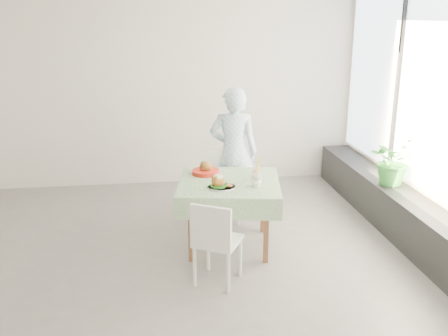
{
  "coord_description": "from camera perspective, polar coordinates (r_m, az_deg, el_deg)",
  "views": [
    {
      "loc": [
        0.05,
        -4.75,
        2.41
      ],
      "look_at": [
        0.76,
        0.24,
        0.87
      ],
      "focal_mm": 40.0,
      "sensor_mm": 36.0,
      "label": 1
    }
  ],
  "objects": [
    {
      "name": "main_dish",
      "position": [
        5.05,
        -0.5,
        -1.78
      ],
      "size": [
        0.3,
        0.3,
        0.15
      ],
      "color": "white",
      "rests_on": "cafe_table"
    },
    {
      "name": "juice_cup_orange",
      "position": [
        5.34,
        3.76,
        -0.62
      ],
      "size": [
        0.09,
        0.09,
        0.26
      ],
      "color": "white",
      "rests_on": "cafe_table"
    },
    {
      "name": "diner",
      "position": [
        6.13,
        1.1,
        1.8
      ],
      "size": [
        0.66,
        0.5,
        1.62
      ],
      "primitive_type": "imported",
      "rotation": [
        0.0,
        0.0,
        2.95
      ],
      "color": "#98D0F4",
      "rests_on": "ground"
    },
    {
      "name": "cafe_table",
      "position": [
        5.37,
        0.6,
        -4.37
      ],
      "size": [
        1.2,
        1.2,
        0.74
      ],
      "color": "brown",
      "rests_on": "ground"
    },
    {
      "name": "wall_front",
      "position": [
        2.47,
        -8.65,
        -7.48
      ],
      "size": [
        6.0,
        0.02,
        2.8
      ],
      "primitive_type": "cube",
      "color": "silver",
      "rests_on": "ground"
    },
    {
      "name": "second_dish",
      "position": [
        5.5,
        -2.11,
        -0.27
      ],
      "size": [
        0.3,
        0.3,
        0.14
      ],
      "color": "red",
      "rests_on": "cafe_table"
    },
    {
      "name": "juice_cup_lemonade",
      "position": [
        5.1,
        3.74,
        -1.39
      ],
      "size": [
        0.1,
        0.1,
        0.29
      ],
      "color": "white",
      "rests_on": "cafe_table"
    },
    {
      "name": "chair_far",
      "position": [
        6.12,
        -0.23,
        -3.57
      ],
      "size": [
        0.43,
        0.43,
        0.87
      ],
      "color": "white",
      "rests_on": "ground"
    },
    {
      "name": "potted_plant",
      "position": [
        6.18,
        18.69,
        0.85
      ],
      "size": [
        0.7,
        0.68,
        0.59
      ],
      "primitive_type": "imported",
      "rotation": [
        0.0,
        0.0,
        0.64
      ],
      "color": "#287831",
      "rests_on": "window_ledge"
    },
    {
      "name": "window_pane",
      "position": [
        5.63,
        23.51,
        7.78
      ],
      "size": [
        0.01,
        4.8,
        2.18
      ],
      "primitive_type": "cube",
      "color": "#D1E0F9",
      "rests_on": "ground"
    },
    {
      "name": "floor",
      "position": [
        5.33,
        -7.86,
        -10.14
      ],
      "size": [
        6.0,
        6.0,
        0.0
      ],
      "primitive_type": "plane",
      "color": "#65625F",
      "rests_on": "ground"
    },
    {
      "name": "chair_near",
      "position": [
        4.74,
        -0.77,
        -10.17
      ],
      "size": [
        0.53,
        0.53,
        0.82
      ],
      "color": "white",
      "rests_on": "ground"
    },
    {
      "name": "wall_right",
      "position": [
        5.68,
        23.48,
        5.29
      ],
      "size": [
        0.02,
        5.0,
        2.8
      ],
      "primitive_type": "cube",
      "color": "silver",
      "rests_on": "ground"
    },
    {
      "name": "window_ledge",
      "position": [
        5.9,
        20.5,
        -5.69
      ],
      "size": [
        0.4,
        4.8,
        0.5
      ],
      "primitive_type": "cube",
      "color": "black",
      "rests_on": "ground"
    },
    {
      "name": "wall_back",
      "position": [
        7.32,
        -8.48,
        8.83
      ],
      "size": [
        6.0,
        0.02,
        2.8
      ],
      "primitive_type": "cube",
      "color": "silver",
      "rests_on": "ground"
    }
  ]
}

